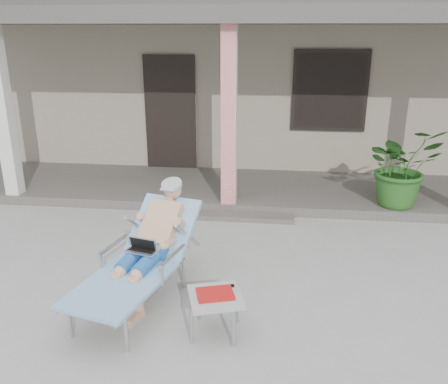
# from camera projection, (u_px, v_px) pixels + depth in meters

# --- Properties ---
(ground) EXTENTS (60.00, 60.00, 0.00)m
(ground) POSITION_uv_depth(u_px,v_px,m) (208.00, 279.00, 5.38)
(ground) COLOR #9E9E99
(ground) RESTS_ON ground
(house) EXTENTS (10.40, 5.40, 3.30)m
(house) POSITION_uv_depth(u_px,v_px,m) (249.00, 76.00, 10.93)
(house) COLOR gray
(house) RESTS_ON ground
(porch_deck) EXTENTS (10.00, 2.00, 0.15)m
(porch_deck) POSITION_uv_depth(u_px,v_px,m) (234.00, 189.00, 8.17)
(porch_deck) COLOR #605B56
(porch_deck) RESTS_ON ground
(porch_overhang) EXTENTS (10.00, 2.30, 2.85)m
(porch_overhang) POSITION_uv_depth(u_px,v_px,m) (235.00, 22.00, 7.23)
(porch_overhang) COLOR silver
(porch_overhang) RESTS_ON porch_deck
(porch_step) EXTENTS (2.00, 0.30, 0.07)m
(porch_step) POSITION_uv_depth(u_px,v_px,m) (227.00, 216.00, 7.10)
(porch_step) COLOR #605B56
(porch_step) RESTS_ON ground
(lounger) EXTENTS (1.10, 1.90, 1.19)m
(lounger) POSITION_uv_depth(u_px,v_px,m) (144.00, 232.00, 4.82)
(lounger) COLOR #B7B7BC
(lounger) RESTS_ON ground
(side_table) EXTENTS (0.59, 0.59, 0.42)m
(side_table) POSITION_uv_depth(u_px,v_px,m) (215.00, 299.00, 4.33)
(side_table) COLOR #A4A49F
(side_table) RESTS_ON ground
(potted_palm) EXTENTS (1.34, 1.25, 1.21)m
(potted_palm) POSITION_uv_depth(u_px,v_px,m) (402.00, 166.00, 7.05)
(potted_palm) COLOR #26591E
(potted_palm) RESTS_ON porch_deck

